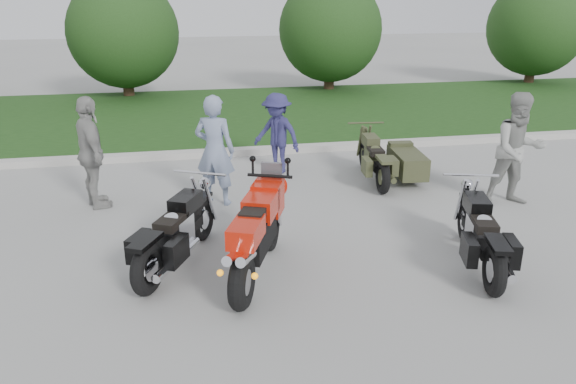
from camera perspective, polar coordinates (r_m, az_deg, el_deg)
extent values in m
plane|color=#A1A19B|center=(7.25, 1.04, -9.21)|extent=(80.00, 80.00, 0.00)
cube|color=#B7B4AC|center=(12.74, -4.59, 4.11)|extent=(60.00, 0.30, 0.15)
cube|color=#2A531C|center=(16.76, -6.26, 7.87)|extent=(60.00, 8.00, 0.14)
cylinder|color=#3F2B1C|center=(19.98, -15.95, 10.73)|extent=(0.36, 0.36, 1.20)
sphere|color=#1F3E16|center=(19.81, -16.40, 15.29)|extent=(3.60, 3.60, 3.60)
cylinder|color=#3F2B1C|center=(20.61, 4.20, 11.68)|extent=(0.36, 0.36, 1.20)
sphere|color=#1F3E16|center=(20.45, 4.31, 16.12)|extent=(3.60, 3.60, 3.60)
cylinder|color=#3F2B1C|center=(23.96, 23.39, 11.30)|extent=(0.36, 0.36, 1.20)
sphere|color=#1F3E16|center=(23.82, 23.93, 15.08)|extent=(3.60, 3.60, 3.60)
torus|color=black|center=(6.58, -4.72, -9.09)|extent=(0.45, 0.72, 0.69)
torus|color=black|center=(7.99, -1.71, -3.68)|extent=(0.37, 0.67, 0.67)
cube|color=black|center=(7.11, -3.20, -4.35)|extent=(0.66, 1.04, 0.39)
cube|color=red|center=(7.22, -2.77, -1.37)|extent=(0.58, 0.71, 0.29)
cube|color=red|center=(6.57, -4.28, -4.08)|extent=(0.53, 0.69, 0.24)
cube|color=black|center=(6.85, -3.54, -2.21)|extent=(0.41, 0.47, 0.11)
cube|color=red|center=(7.61, -2.06, -0.58)|extent=(0.51, 0.55, 0.44)
cylinder|color=silver|center=(6.39, -5.62, -6.58)|extent=(0.30, 0.52, 0.24)
cylinder|color=silver|center=(6.35, -4.27, -6.71)|extent=(0.30, 0.52, 0.24)
torus|color=black|center=(7.07, -14.07, -7.56)|extent=(0.46, 0.68, 0.68)
torus|color=black|center=(8.40, -8.65, -2.78)|extent=(0.39, 0.63, 0.64)
cube|color=black|center=(7.68, -11.16, -4.36)|extent=(0.73, 1.17, 0.14)
cube|color=silver|center=(7.65, -11.20, -3.81)|extent=(0.47, 0.54, 0.35)
cube|color=black|center=(7.79, -10.36, -1.08)|extent=(0.50, 0.62, 0.22)
cube|color=black|center=(7.46, -11.79, -2.99)|extent=(0.47, 0.57, 0.12)
cube|color=black|center=(6.91, -14.31, -4.91)|extent=(0.44, 0.59, 0.06)
cylinder|color=silver|center=(7.38, -11.02, -6.58)|extent=(0.58, 1.03, 0.10)
torus|color=black|center=(7.28, 20.24, -7.48)|extent=(0.34, 0.68, 0.66)
torus|color=black|center=(8.70, 17.57, -2.76)|extent=(0.28, 0.63, 0.62)
cube|color=black|center=(7.95, 18.85, -4.34)|extent=(0.52, 1.19, 0.14)
cube|color=silver|center=(7.92, 18.91, -3.82)|extent=(0.40, 0.50, 0.34)
cube|color=black|center=(8.08, 18.65, -1.21)|extent=(0.41, 0.59, 0.21)
cube|color=black|center=(7.72, 19.30, -3.06)|extent=(0.39, 0.54, 0.12)
cube|color=black|center=(7.13, 20.57, -4.97)|extent=(0.35, 0.57, 0.06)
cylinder|color=silver|center=(7.75, 20.58, -6.30)|extent=(0.38, 1.06, 0.10)
torus|color=black|center=(10.33, 9.62, 1.50)|extent=(0.22, 0.64, 0.63)
torus|color=black|center=(11.76, 7.75, 3.77)|extent=(0.17, 0.60, 0.59)
cube|color=black|center=(11.02, 8.64, 3.12)|extent=(0.31, 1.13, 0.13)
cube|color=#3C4025|center=(11.00, 8.66, 3.50)|extent=(0.32, 0.44, 0.33)
cube|color=#3C4025|center=(11.19, 8.40, 5.18)|extent=(0.31, 0.53, 0.20)
cube|color=black|center=(10.82, 8.88, 4.14)|extent=(0.30, 0.49, 0.11)
cube|color=#3C4025|center=(10.23, 9.72, 3.28)|extent=(0.25, 0.53, 0.06)
cylinder|color=#3C4025|center=(10.80, 9.87, 1.98)|extent=(0.19, 1.03, 0.09)
cube|color=#3C4025|center=(11.11, 12.01, 2.95)|extent=(0.63, 1.25, 0.42)
torus|color=black|center=(11.21, 13.11, 2.43)|extent=(0.16, 0.53, 0.52)
imported|color=#7E8EAC|center=(9.62, -7.44, 4.20)|extent=(0.82, 0.70, 1.90)
imported|color=#9B9C97|center=(10.27, 22.33, 3.98)|extent=(0.99, 0.80, 1.94)
imported|color=navy|center=(11.26, -1.14, 5.94)|extent=(1.17, 1.16, 1.62)
imported|color=#999893|center=(9.93, -19.35, 3.74)|extent=(0.83, 1.21, 1.91)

